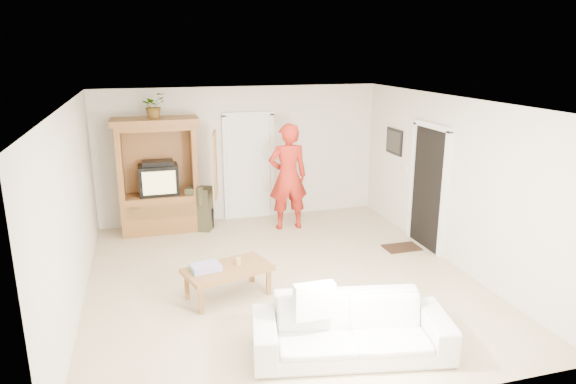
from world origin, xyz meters
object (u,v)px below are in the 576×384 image
sofa (351,328)px  coffee_table (228,271)px  armoire (160,183)px  man (288,177)px

sofa → coffee_table: 2.04m
armoire → sofa: armoire is taller
armoire → man: armoire is taller
man → sofa: (-0.47, -4.21, -0.68)m
armoire → sofa: bearing=-69.0°
armoire → man: bearing=-13.0°
sofa → coffee_table: bearing=132.9°
armoire → sofa: 5.11m
man → sofa: size_ratio=0.92×
sofa → coffee_table: sofa is taller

